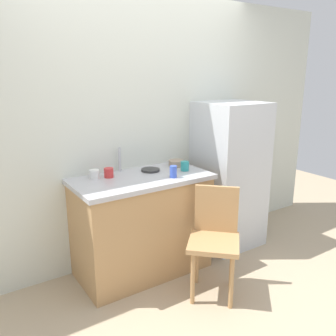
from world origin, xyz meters
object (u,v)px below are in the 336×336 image
(chair, at_px, (215,236))
(hotplate, at_px, (151,170))
(cup_teal, at_px, (185,166))
(terracotta_bowl, at_px, (177,163))
(cup_blue, at_px, (173,172))
(cup_red, at_px, (109,173))
(cup_white, at_px, (94,174))
(refrigerator, at_px, (229,175))

(chair, xyz_separation_m, hotplate, (-0.18, 0.71, 0.42))
(hotplate, height_order, cup_teal, cup_teal)
(terracotta_bowl, distance_m, cup_blue, 0.39)
(hotplate, distance_m, cup_red, 0.40)
(hotplate, relative_size, cup_white, 2.03)
(refrigerator, bearing_deg, terracotta_bowl, 168.84)
(refrigerator, distance_m, cup_red, 1.32)
(cup_white, distance_m, cup_red, 0.12)
(refrigerator, xyz_separation_m, cup_blue, (-0.83, -0.19, 0.21))
(refrigerator, height_order, hotplate, refrigerator)
(chair, height_order, hotplate, hotplate)
(cup_blue, bearing_deg, cup_teal, 30.24)
(chair, xyz_separation_m, cup_red, (-0.58, 0.74, 0.45))
(cup_teal, height_order, cup_red, cup_teal)
(cup_red, bearing_deg, chair, -51.93)
(terracotta_bowl, bearing_deg, chair, -99.79)
(cup_blue, height_order, cup_red, cup_blue)
(cup_blue, bearing_deg, terracotta_bowl, 51.01)
(terracotta_bowl, bearing_deg, cup_red, 179.30)
(cup_blue, bearing_deg, hotplate, 101.87)
(refrigerator, relative_size, cup_red, 18.39)
(refrigerator, bearing_deg, hotplate, 173.87)
(cup_white, relative_size, cup_teal, 0.96)
(hotplate, bearing_deg, cup_blue, -78.13)
(cup_white, bearing_deg, cup_blue, -31.03)
(cup_white, height_order, cup_blue, cup_blue)
(chair, height_order, cup_blue, cup_blue)
(hotplate, distance_m, cup_teal, 0.32)
(hotplate, height_order, cup_red, cup_red)
(refrigerator, height_order, chair, refrigerator)
(hotplate, relative_size, cup_red, 2.08)
(chair, bearing_deg, hotplate, 148.33)
(refrigerator, distance_m, hotplate, 0.92)
(refrigerator, bearing_deg, chair, -139.22)
(chair, distance_m, cup_teal, 0.72)
(chair, relative_size, hotplate, 5.24)
(hotplate, xyz_separation_m, cup_white, (-0.52, 0.06, 0.03))
(cup_teal, bearing_deg, hotplate, 149.62)
(terracotta_bowl, relative_size, hotplate, 0.90)
(terracotta_bowl, xyz_separation_m, cup_teal, (-0.03, -0.18, 0.02))
(chair, xyz_separation_m, terracotta_bowl, (0.13, 0.73, 0.44))
(refrigerator, height_order, cup_teal, refrigerator)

